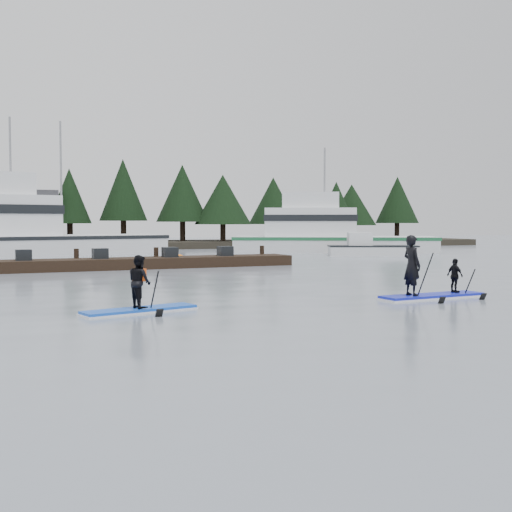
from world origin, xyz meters
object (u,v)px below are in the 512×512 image
object	(u,v)px
fishing_boat_large	(17,244)
paddleboard_duo	(426,278)
fishing_boat_medium	(328,244)
floating_dock	(141,263)
paddleboard_solo	(140,291)

from	to	relation	value
fishing_boat_large	paddleboard_duo	distance (m)	32.54
fishing_boat_medium	floating_dock	world-z (taller)	fishing_boat_medium
fishing_boat_medium	paddleboard_solo	bearing A→B (deg)	-99.49
floating_dock	paddleboard_solo	bearing A→B (deg)	-104.04
fishing_boat_large	paddleboard_duo	size ratio (longest dim) A/B	5.54
paddleboard_duo	floating_dock	bearing A→B (deg)	103.64
floating_dock	fishing_boat_medium	bearing A→B (deg)	33.28
paddleboard_duo	paddleboard_solo	bearing A→B (deg)	173.21
paddleboard_solo	paddleboard_duo	distance (m)	8.56
fishing_boat_large	fishing_boat_medium	xyz separation A→B (m)	(22.57, -1.84, -0.16)
fishing_boat_large	floating_dock	world-z (taller)	fishing_boat_large
fishing_boat_large	fishing_boat_medium	bearing A→B (deg)	-18.53
fishing_boat_large	paddleboard_solo	size ratio (longest dim) A/B	6.43
fishing_boat_large	paddleboard_solo	distance (m)	30.54
fishing_boat_large	paddleboard_duo	world-z (taller)	fishing_boat_large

